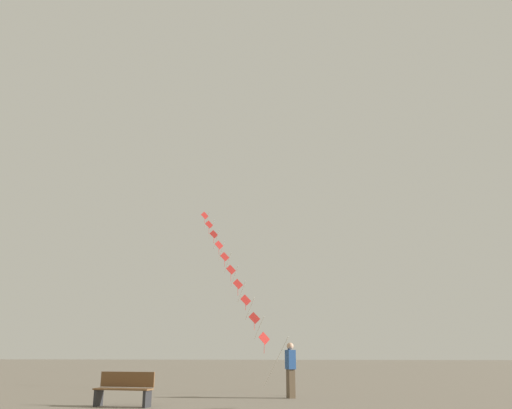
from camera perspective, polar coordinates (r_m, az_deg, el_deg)
ground_plane at (r=21.55m, az=10.05°, el=-19.29°), size 160.00×160.00×0.00m
kite_train at (r=25.78m, az=-2.74°, el=-7.13°), size 5.98×12.05×9.73m
kite_flyer at (r=17.70m, az=3.77°, el=-17.37°), size 0.39×0.62×1.71m
park_bench at (r=15.44m, az=-14.15°, el=-18.89°), size 1.64×0.65×0.89m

